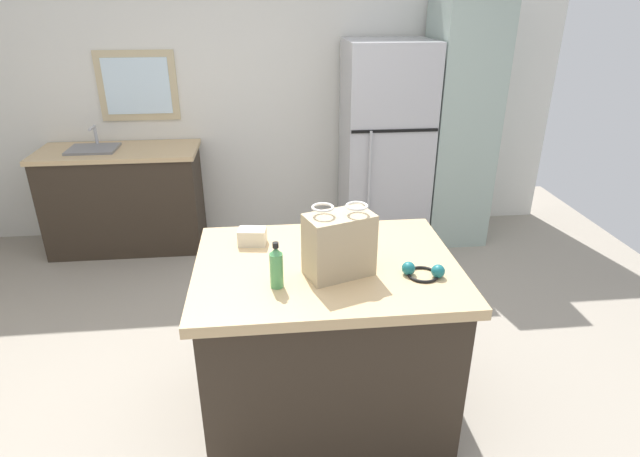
% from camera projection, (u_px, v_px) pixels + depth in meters
% --- Properties ---
extents(ground, '(6.57, 6.57, 0.00)m').
position_uv_depth(ground, '(281.00, 395.00, 3.01)').
color(ground, '#9E9384').
extents(back_wall, '(5.47, 0.13, 2.72)m').
position_uv_depth(back_wall, '(265.00, 87.00, 4.70)').
color(back_wall, silver).
rests_on(back_wall, ground).
extents(kitchen_island, '(1.29, 0.97, 0.93)m').
position_uv_depth(kitchen_island, '(326.00, 340.00, 2.72)').
color(kitchen_island, '#33281E').
rests_on(kitchen_island, ground).
extents(refrigerator, '(0.74, 0.70, 1.80)m').
position_uv_depth(refrigerator, '(385.00, 146.00, 4.62)').
color(refrigerator, '#B7B7BC').
rests_on(refrigerator, ground).
extents(tall_cabinet, '(0.54, 0.63, 2.12)m').
position_uv_depth(tall_cabinet, '(458.00, 126.00, 4.62)').
color(tall_cabinet, '#9EB2A8').
rests_on(tall_cabinet, ground).
extents(sink_counter, '(1.36, 0.60, 1.10)m').
position_uv_depth(sink_counter, '(124.00, 198.00, 4.62)').
color(sink_counter, '#33281E').
rests_on(sink_counter, ground).
extents(shopping_bag, '(0.35, 0.27, 0.35)m').
position_uv_depth(shopping_bag, '(339.00, 244.00, 2.37)').
color(shopping_bag, tan).
rests_on(shopping_bag, kitchen_island).
extents(small_box, '(0.15, 0.11, 0.09)m').
position_uv_depth(small_box, '(252.00, 237.00, 2.70)').
color(small_box, beige).
rests_on(small_box, kitchen_island).
extents(bottle, '(0.06, 0.06, 0.22)m').
position_uv_depth(bottle, '(277.00, 267.00, 2.28)').
color(bottle, '#4C9956').
rests_on(bottle, kitchen_island).
extents(ear_defenders, '(0.19, 0.19, 0.06)m').
position_uv_depth(ear_defenders, '(423.00, 271.00, 2.40)').
color(ear_defenders, black).
rests_on(ear_defenders, kitchen_island).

